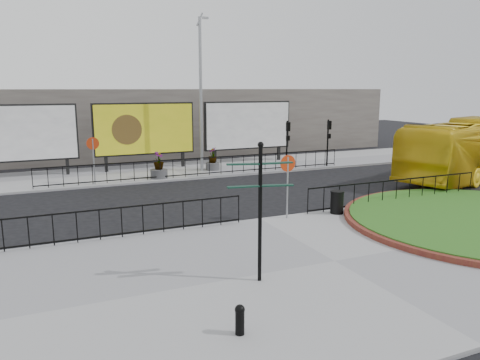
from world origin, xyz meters
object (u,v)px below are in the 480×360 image
bollard (240,318)px  planter_c (213,161)px  fingerpost_sign (260,199)px  planter_a (159,168)px  billboard_mid (145,129)px  lamp_post (201,92)px  litter_bin (337,202)px  bus (472,149)px

bollard → planter_c: size_ratio=0.46×
fingerpost_sign → planter_a: size_ratio=2.45×
bollard → billboard_mid: bearing=82.5°
lamp_post → litter_bin: (1.68, -11.60, -4.24)m
bus → fingerpost_sign: bearing=98.0°
litter_bin → planter_a: 11.31m
fingerpost_sign → bollard: fingerpost_sign is taller
billboard_mid → bus: billboard_mid is taller
billboard_mid → planter_c: (3.70, -1.97, -1.94)m
planter_a → planter_c: size_ratio=1.07×
lamp_post → planter_a: 5.29m
fingerpost_sign → bus: bearing=41.9°
fingerpost_sign → planter_c: size_ratio=2.63×
lamp_post → litter_bin: bearing=-81.8°
lamp_post → fingerpost_sign: 17.06m
bollard → bus: size_ratio=0.05×
bollard → litter_bin: litter_bin is taller
bollard → litter_bin: size_ratio=0.70×
planter_c → bollard: bearing=-108.9°
billboard_mid → planter_c: 4.62m
bus → planter_a: size_ratio=8.18×
litter_bin → lamp_post: bearing=98.2°
bus → planter_c: (-12.68, 7.96, -1.04)m
billboard_mid → lamp_post: size_ratio=0.67×
lamp_post → planter_c: bearing=-0.0°
bus → planter_c: 15.01m
lamp_post → bus: 15.87m
fingerpost_sign → bus: 19.43m
lamp_post → billboard_mid: bearing=146.7°
lamp_post → bollard: lamp_post is taller
fingerpost_sign → litter_bin: size_ratio=3.97×
fingerpost_sign → bollard: size_ratio=5.65×
fingerpost_sign → lamp_post: bearing=92.1°
fingerpost_sign → bus: size_ratio=0.30×
bollard → planter_c: bearing=71.1°
litter_bin → planter_a: (-4.68, 10.29, 0.09)m
bollard → planter_a: bearing=81.2°
billboard_mid → bollard: 20.92m
billboard_mid → litter_bin: size_ratio=6.73×
lamp_post → planter_c: size_ratio=6.63×
lamp_post → planter_a: bearing=-156.5°
bollard → bus: (19.08, 10.70, 1.23)m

